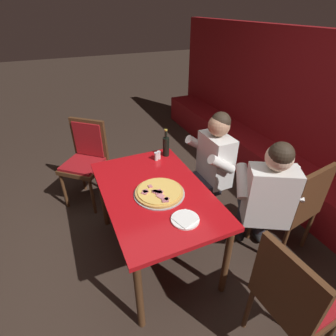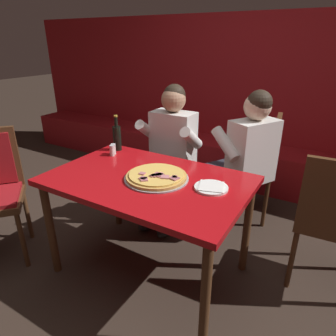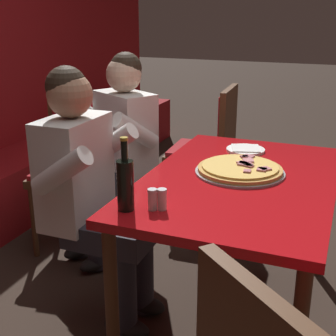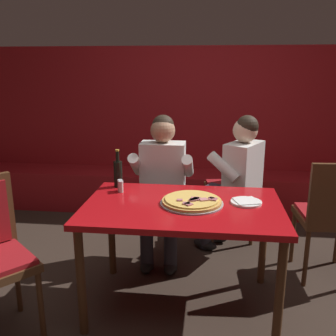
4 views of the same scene
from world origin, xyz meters
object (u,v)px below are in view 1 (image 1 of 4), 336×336
Objects in this scene: main_dining_table at (155,198)px; shaker_oregano at (156,157)px; pizza at (159,192)px; dining_chair_near_left at (293,295)px; dining_chair_by_booth at (295,202)px; shaker_red_pepper_flakes at (159,155)px; plate_white_paper at (185,219)px; dining_chair_side_aisle at (86,156)px; diner_seated_blue_shirt at (208,167)px; diner_standing_companion at (265,197)px; beer_bottle at (166,146)px.

shaker_oregano is at bearing 157.11° from main_dining_table.
pizza is 1.17m from dining_chair_near_left.
dining_chair_near_left is (1.59, 0.27, -0.22)m from shaker_oregano.
dining_chair_by_booth reaches higher than pizza.
shaker_red_pepper_flakes is 0.04m from shaker_oregano.
dining_chair_by_booth is (0.02, 1.12, -0.19)m from plate_white_paper.
dining_chair_side_aisle reaches higher than dining_chair_by_booth.
dining_chair_near_left is at bearing 22.98° from main_dining_table.
dining_chair_by_booth is at bearing 69.33° from main_dining_table.
dining_chair_side_aisle is (-0.69, -0.62, -0.21)m from shaker_oregano.
pizza is 0.43× the size of dining_chair_near_left.
diner_seated_blue_shirt is at bearing 59.34° from shaker_red_pepper_flakes.
shaker_oregano is 0.07× the size of diner_seated_blue_shirt.
dining_chair_side_aisle reaches higher than dining_chair_near_left.
plate_white_paper is 0.91m from shaker_oregano.
shaker_oregano is at bearing -170.19° from dining_chair_near_left.
shaker_red_pepper_flakes is 0.09× the size of dining_chair_by_booth.
pizza is at bearing -156.55° from dining_chair_near_left.
dining_chair_by_booth is at bearing 45.67° from shaker_red_pepper_flakes.
shaker_oregano reaches higher than pizza.
dining_chair_side_aisle is (-1.23, -0.43, -0.19)m from pizza.
diner_seated_blue_shirt reaches higher than pizza.
shaker_oregano reaches higher than plate_white_paper.
main_dining_table is at bearing -25.66° from shaker_red_pepper_flakes.
shaker_red_pepper_flakes is 1.00× the size of shaker_oregano.
plate_white_paper is 0.16× the size of diner_seated_blue_shirt.
dining_chair_side_aisle reaches higher than main_dining_table.
diner_standing_companion reaches higher than dining_chair_side_aisle.
pizza is 0.33× the size of diner_standing_companion.
dining_chair_by_booth is (0.39, 1.17, -0.20)m from pizza.
main_dining_table is at bearing -110.67° from dining_chair_by_booth.
dining_chair_by_booth is 0.35m from diner_standing_companion.
pizza is 0.56m from shaker_oregano.
plate_white_paper is at bearing -42.09° from diner_seated_blue_shirt.
dining_chair_near_left is 0.98× the size of dining_chair_side_aisle.
dining_chair_side_aisle reaches higher than shaker_red_pepper_flakes.
shaker_oregano is 1.37m from dining_chair_by_booth.
diner_standing_companion is (0.86, 0.67, -0.10)m from shaker_oregano.
pizza is at bearing 14.31° from main_dining_table.
diner_standing_companion is at bearing -100.44° from dining_chair_by_booth.
dining_chair_by_booth is (0.93, 0.95, -0.22)m from shaker_red_pepper_flakes.
beer_bottle is 0.29× the size of dining_chair_side_aisle.
pizza reaches higher than plate_white_paper.
beer_bottle reaches higher than shaker_red_pepper_flakes.
plate_white_paper is 2.44× the size of shaker_oregano.
shaker_red_pepper_flakes is (-0.48, 0.23, 0.12)m from main_dining_table.
beer_bottle is at bearing 147.75° from main_dining_table.
shaker_oregano is (0.01, -0.03, 0.00)m from shaker_red_pepper_flakes.
dining_chair_side_aisle is (-2.28, -0.89, 0.01)m from dining_chair_near_left.
dining_chair_near_left is 0.98m from dining_chair_by_booth.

